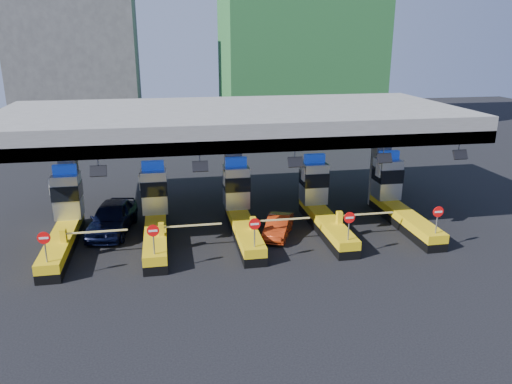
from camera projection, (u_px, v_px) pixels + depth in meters
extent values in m
plane|color=black|center=(241.00, 232.00, 29.97)|extent=(120.00, 120.00, 0.00)
cube|color=slate|center=(233.00, 120.00, 30.91)|extent=(28.00, 12.00, 1.50)
cube|color=#4C4C49|center=(248.00, 145.00, 25.68)|extent=(28.00, 0.60, 0.70)
cube|color=slate|center=(70.00, 182.00, 30.23)|extent=(1.00, 1.00, 5.50)
cube|color=slate|center=(233.00, 174.00, 31.96)|extent=(1.00, 1.00, 5.50)
cube|color=slate|center=(380.00, 167.00, 33.68)|extent=(1.00, 1.00, 5.50)
cylinder|color=slate|center=(98.00, 163.00, 24.56)|extent=(0.06, 0.06, 0.50)
cube|color=black|center=(98.00, 171.00, 24.48)|extent=(0.80, 0.38, 0.54)
cylinder|color=slate|center=(200.00, 159.00, 25.43)|extent=(0.06, 0.06, 0.50)
cube|color=black|center=(200.00, 166.00, 25.34)|extent=(0.80, 0.38, 0.54)
cylinder|color=slate|center=(295.00, 155.00, 26.29)|extent=(0.06, 0.06, 0.50)
cube|color=black|center=(295.00, 162.00, 26.21)|extent=(0.80, 0.38, 0.54)
cylinder|color=slate|center=(384.00, 151.00, 27.15)|extent=(0.06, 0.06, 0.50)
cube|color=black|center=(385.00, 158.00, 27.07)|extent=(0.80, 0.38, 0.54)
cylinder|color=slate|center=(459.00, 148.00, 27.93)|extent=(0.06, 0.06, 0.50)
cube|color=black|center=(460.00, 155.00, 27.85)|extent=(0.80, 0.38, 0.54)
cube|color=black|center=(63.00, 246.00, 27.23)|extent=(1.20, 8.00, 0.50)
cube|color=#E5B70C|center=(62.00, 238.00, 27.08)|extent=(1.20, 8.00, 0.50)
cube|color=#9EA3A8|center=(68.00, 195.00, 29.24)|extent=(1.50, 1.50, 2.60)
cube|color=black|center=(67.00, 191.00, 29.13)|extent=(1.56, 1.56, 0.90)
cube|color=#0C2DBF|center=(65.00, 169.00, 28.77)|extent=(1.30, 0.35, 0.55)
cube|color=white|center=(51.00, 186.00, 28.61)|extent=(0.06, 0.70, 0.90)
cylinder|color=slate|center=(46.00, 250.00, 23.43)|extent=(0.07, 0.07, 1.30)
cylinder|color=red|center=(44.00, 238.00, 23.22)|extent=(0.60, 0.04, 0.60)
cube|color=white|center=(44.00, 238.00, 23.20)|extent=(0.42, 0.02, 0.10)
cube|color=#E5B70C|center=(63.00, 236.00, 25.83)|extent=(0.30, 0.35, 0.70)
cube|color=white|center=(96.00, 232.00, 26.09)|extent=(3.20, 0.08, 0.08)
cube|color=black|center=(156.00, 240.00, 28.09)|extent=(1.20, 8.00, 0.50)
cube|color=#E5B70C|center=(156.00, 232.00, 27.94)|extent=(1.20, 8.00, 0.50)
cube|color=#9EA3A8|center=(154.00, 191.00, 30.10)|extent=(1.50, 1.50, 2.60)
cube|color=black|center=(154.00, 186.00, 29.99)|extent=(1.56, 1.56, 0.90)
cube|color=#0C2DBF|center=(153.00, 165.00, 29.63)|extent=(1.30, 0.35, 0.55)
cube|color=white|center=(140.00, 182.00, 29.47)|extent=(0.06, 0.70, 0.90)
cylinder|color=slate|center=(154.00, 242.00, 24.29)|extent=(0.07, 0.07, 1.30)
cylinder|color=red|center=(153.00, 231.00, 24.08)|extent=(0.60, 0.04, 0.60)
cube|color=white|center=(153.00, 231.00, 24.06)|extent=(0.42, 0.02, 0.10)
cube|color=#E5B70C|center=(161.00, 229.00, 26.70)|extent=(0.30, 0.35, 0.70)
cube|color=white|center=(192.00, 225.00, 26.95)|extent=(3.20, 0.08, 0.08)
cube|color=black|center=(244.00, 234.00, 28.95)|extent=(1.20, 8.00, 0.50)
cube|color=#E5B70C|center=(244.00, 226.00, 28.80)|extent=(1.20, 8.00, 0.50)
cube|color=#9EA3A8|center=(236.00, 186.00, 30.97)|extent=(1.50, 1.50, 2.60)
cube|color=black|center=(236.00, 182.00, 30.86)|extent=(1.56, 1.56, 0.90)
cube|color=#0C2DBF|center=(236.00, 162.00, 30.49)|extent=(1.30, 0.35, 0.55)
cube|color=white|center=(224.00, 178.00, 30.34)|extent=(0.06, 0.70, 0.90)
cylinder|color=slate|center=(255.00, 235.00, 25.16)|extent=(0.07, 0.07, 1.30)
cylinder|color=red|center=(255.00, 224.00, 24.95)|extent=(0.60, 0.04, 0.60)
cube|color=white|center=(255.00, 224.00, 24.92)|extent=(0.42, 0.02, 0.10)
cube|color=#E5B70C|center=(253.00, 223.00, 27.56)|extent=(0.30, 0.35, 0.70)
cube|color=white|center=(282.00, 220.00, 27.81)|extent=(3.20, 0.08, 0.08)
cube|color=black|center=(326.00, 228.00, 29.82)|extent=(1.20, 8.00, 0.50)
cube|color=#E5B70C|center=(326.00, 220.00, 29.67)|extent=(1.20, 8.00, 0.50)
cube|color=#9EA3A8|center=(314.00, 182.00, 31.83)|extent=(1.50, 1.50, 2.60)
cube|color=black|center=(314.00, 178.00, 31.72)|extent=(1.56, 1.56, 0.90)
cube|color=#0C2DBF|center=(315.00, 158.00, 31.35)|extent=(1.30, 0.35, 0.55)
cube|color=white|center=(303.00, 174.00, 31.20)|extent=(0.06, 0.70, 0.90)
cylinder|color=slate|center=(349.00, 228.00, 26.02)|extent=(0.07, 0.07, 1.30)
cylinder|color=red|center=(350.00, 218.00, 25.81)|extent=(0.60, 0.04, 0.60)
cube|color=white|center=(350.00, 218.00, 25.79)|extent=(0.42, 0.02, 0.10)
cube|color=#E5B70C|center=(339.00, 217.00, 28.42)|extent=(0.30, 0.35, 0.70)
cube|color=white|center=(367.00, 214.00, 28.68)|extent=(3.20, 0.08, 0.08)
cube|color=black|center=(404.00, 223.00, 30.68)|extent=(1.20, 8.00, 0.50)
cube|color=#E5B70C|center=(405.00, 215.00, 30.53)|extent=(1.20, 8.00, 0.50)
cube|color=#9EA3A8|center=(387.00, 178.00, 32.69)|extent=(1.50, 1.50, 2.60)
cube|color=black|center=(388.00, 174.00, 32.58)|extent=(1.56, 1.56, 0.90)
cube|color=#0C2DBF|center=(389.00, 155.00, 32.22)|extent=(1.30, 0.35, 0.55)
cube|color=white|center=(378.00, 170.00, 32.06)|extent=(0.06, 0.70, 0.90)
cylinder|color=slate|center=(437.00, 222.00, 26.88)|extent=(0.07, 0.07, 1.30)
cylinder|color=red|center=(438.00, 212.00, 26.67)|extent=(0.60, 0.04, 0.60)
cube|color=white|center=(439.00, 212.00, 26.65)|extent=(0.42, 0.02, 0.10)
cube|color=#E5B70C|center=(420.00, 212.00, 29.28)|extent=(0.30, 0.35, 0.70)
cube|color=white|center=(446.00, 209.00, 29.54)|extent=(3.20, 0.08, 0.08)
cube|color=#1E5926|center=(300.00, 11.00, 57.86)|extent=(18.00, 12.00, 28.00)
cube|color=#4C4C49|center=(76.00, 56.00, 58.63)|extent=(14.00, 10.00, 18.00)
imported|color=black|center=(112.00, 217.00, 29.66)|extent=(3.08, 5.70, 1.84)
imported|color=#A02A0C|center=(278.00, 226.00, 29.15)|extent=(2.61, 3.86, 1.20)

